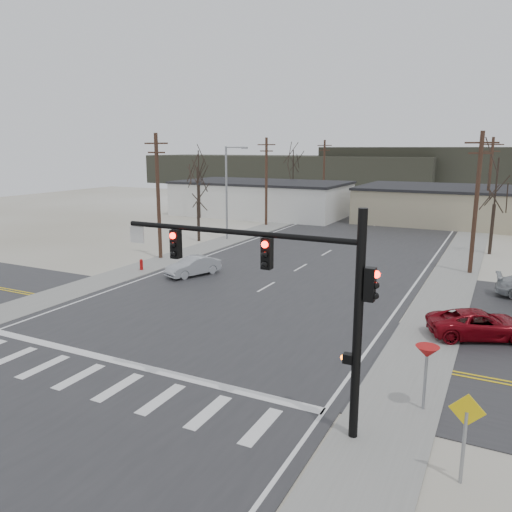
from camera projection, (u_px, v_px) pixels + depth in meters
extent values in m
plane|color=silver|center=(198.00, 326.00, 25.31)|extent=(140.00, 140.00, 0.00)
cube|color=#28282B|center=(305.00, 265.00, 38.40)|extent=(18.00, 110.00, 0.05)
cube|color=#28282B|center=(198.00, 326.00, 25.31)|extent=(90.00, 10.00, 0.04)
cube|color=gray|center=(220.00, 243.00, 47.42)|extent=(3.00, 90.00, 0.06)
cube|color=gray|center=(459.00, 266.00, 38.10)|extent=(3.00, 90.00, 0.06)
cylinder|color=black|center=(358.00, 329.00, 14.83)|extent=(0.28, 0.28, 7.20)
cylinder|color=black|center=(234.00, 232.00, 16.12)|extent=(8.40, 0.18, 0.18)
cube|color=black|center=(267.00, 254.00, 15.72)|extent=(0.32, 0.30, 1.00)
cube|color=black|center=(176.00, 244.00, 17.26)|extent=(0.32, 0.30, 1.00)
sphere|color=#FF0C05|center=(265.00, 244.00, 15.50)|extent=(0.22, 0.22, 0.22)
sphere|color=#FF0C05|center=(173.00, 236.00, 17.04)|extent=(0.22, 0.22, 0.22)
cube|color=black|center=(370.00, 284.00, 14.40)|extent=(0.30, 0.30, 1.00)
cube|color=silver|center=(137.00, 235.00, 17.96)|extent=(0.60, 0.04, 0.60)
cube|color=black|center=(348.00, 358.00, 15.15)|extent=(0.30, 0.25, 0.30)
sphere|color=#FF5905|center=(343.00, 357.00, 15.22)|extent=(0.18, 0.18, 0.18)
cylinder|color=#A50C0C|center=(141.00, 266.00, 36.70)|extent=(0.24, 0.24, 0.70)
sphere|color=#A50C0C|center=(141.00, 261.00, 36.62)|extent=(0.24, 0.24, 0.24)
cylinder|color=gray|center=(425.00, 382.00, 16.98)|extent=(0.10, 0.10, 2.10)
cone|color=#A50C0C|center=(427.00, 352.00, 16.75)|extent=(0.80, 0.80, 0.40)
cylinder|color=gray|center=(463.00, 448.00, 13.27)|extent=(0.10, 0.10, 2.10)
cube|color=yellow|center=(467.00, 410.00, 13.03)|extent=(0.92, 0.05, 0.92)
cube|color=silver|center=(262.00, 199.00, 66.81)|extent=(22.00, 12.00, 4.20)
cube|color=black|center=(262.00, 182.00, 66.33)|extent=(22.30, 12.30, 0.30)
cube|color=tan|center=(474.00, 207.00, 58.89)|extent=(26.00, 14.00, 4.00)
cube|color=black|center=(476.00, 189.00, 58.44)|extent=(26.30, 14.30, 0.30)
cylinder|color=#412B1E|center=(158.00, 197.00, 39.77)|extent=(0.30, 0.30, 10.00)
cube|color=#412B1E|center=(156.00, 143.00, 38.88)|extent=(2.20, 0.12, 0.12)
cube|color=#412B1E|center=(156.00, 152.00, 39.03)|extent=(1.60, 0.12, 0.12)
cylinder|color=#412B1E|center=(266.00, 182.00, 57.23)|extent=(0.30, 0.30, 10.00)
cube|color=#412B1E|center=(266.00, 145.00, 56.34)|extent=(2.20, 0.12, 0.12)
cube|color=#412B1E|center=(266.00, 151.00, 56.49)|extent=(1.60, 0.12, 0.12)
cylinder|color=#412B1E|center=(324.00, 174.00, 74.68)|extent=(0.30, 0.30, 10.00)
cube|color=#412B1E|center=(325.00, 145.00, 73.79)|extent=(2.20, 0.12, 0.12)
cube|color=#412B1E|center=(325.00, 150.00, 73.94)|extent=(1.60, 0.12, 0.12)
cylinder|color=#412B1E|center=(476.00, 204.00, 34.90)|extent=(0.30, 0.30, 10.00)
cube|color=#412B1E|center=(482.00, 143.00, 34.01)|extent=(2.20, 0.12, 0.12)
cube|color=#412B1E|center=(481.00, 153.00, 34.16)|extent=(1.60, 0.12, 0.12)
cylinder|color=#412B1E|center=(489.00, 184.00, 54.11)|extent=(0.30, 0.30, 10.00)
cube|color=#412B1E|center=(493.00, 145.00, 53.21)|extent=(2.20, 0.12, 0.12)
cube|color=#412B1E|center=(492.00, 151.00, 53.36)|extent=(1.60, 0.12, 0.12)
cylinder|color=gray|center=(226.00, 194.00, 48.39)|extent=(0.20, 0.20, 9.00)
cylinder|color=gray|center=(235.00, 147.00, 47.01)|extent=(2.00, 0.12, 0.12)
cube|color=gray|center=(244.00, 148.00, 46.58)|extent=(0.60, 0.25, 0.18)
cylinder|color=#32241E|center=(198.00, 222.00, 48.08)|extent=(0.28, 0.28, 3.75)
cylinder|color=#32241E|center=(198.00, 187.00, 47.36)|extent=(0.14, 0.14, 3.75)
cylinder|color=#32241E|center=(492.00, 229.00, 42.06)|extent=(0.28, 0.28, 4.25)
cylinder|color=#32241E|center=(496.00, 184.00, 41.24)|extent=(0.14, 0.14, 4.25)
cylinder|color=#32241E|center=(293.00, 195.00, 71.13)|extent=(0.28, 0.28, 4.50)
cylinder|color=#32241E|center=(293.00, 166.00, 70.27)|extent=(0.14, 0.14, 4.50)
cylinder|color=#32241E|center=(199.00, 200.00, 64.17)|extent=(0.28, 0.28, 4.50)
cylinder|color=#32241E|center=(199.00, 168.00, 63.31)|extent=(0.14, 0.14, 4.50)
cube|color=#333026|center=(286.00, 170.00, 120.24)|extent=(70.00, 18.00, 7.00)
imported|color=#9EA2A8|center=(193.00, 266.00, 35.10)|extent=(2.80, 4.24, 1.32)
imported|color=black|center=(409.00, 207.00, 69.37)|extent=(2.21, 5.38, 1.56)
imported|color=black|center=(411.00, 203.00, 73.83)|extent=(1.94, 4.61, 1.56)
imported|color=maroon|center=(480.00, 324.00, 23.56)|extent=(5.23, 3.93, 1.32)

